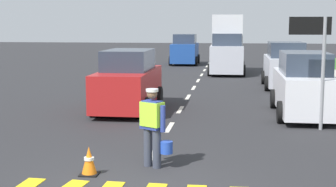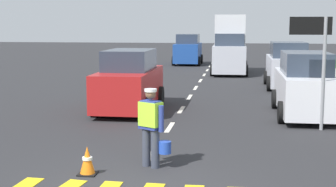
{
  "view_description": "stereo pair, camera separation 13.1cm",
  "coord_description": "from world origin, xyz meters",
  "px_view_note": "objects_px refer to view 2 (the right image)",
  "views": [
    {
      "loc": [
        1.79,
        -8.26,
        3.01
      ],
      "look_at": [
        0.04,
        5.02,
        1.1
      ],
      "focal_mm": 52.51,
      "sensor_mm": 36.0,
      "label": 1
    },
    {
      "loc": [
        1.92,
        -8.24,
        3.01
      ],
      "look_at": [
        0.04,
        5.02,
        1.1
      ],
      "focal_mm": 52.51,
      "sensor_mm": 36.0,
      "label": 2
    }
  ],
  "objects_px": {
    "road_worker": "(152,124)",
    "traffic_cone_near": "(87,161)",
    "car_parked_far": "(287,67)",
    "delivery_truck": "(230,47)",
    "car_parked_curbside": "(304,86)",
    "car_oncoming_lead": "(129,82)",
    "car_oncoming_third": "(188,50)",
    "lane_direction_sign": "(316,45)"
  },
  "relations": [
    {
      "from": "car_oncoming_lead",
      "to": "traffic_cone_near",
      "type": "bearing_deg",
      "value": -84.04
    },
    {
      "from": "car_oncoming_lead",
      "to": "car_parked_curbside",
      "type": "relative_size",
      "value": 1.0
    },
    {
      "from": "lane_direction_sign",
      "to": "delivery_truck",
      "type": "bearing_deg",
      "value": 99.45
    },
    {
      "from": "road_worker",
      "to": "car_oncoming_lead",
      "type": "distance_m",
      "value": 6.99
    },
    {
      "from": "traffic_cone_near",
      "to": "car_oncoming_lead",
      "type": "xyz_separation_m",
      "value": [
        -0.77,
        7.41,
        0.7
      ]
    },
    {
      "from": "traffic_cone_near",
      "to": "car_oncoming_lead",
      "type": "bearing_deg",
      "value": 95.96
    },
    {
      "from": "car_oncoming_third",
      "to": "car_parked_curbside",
      "type": "relative_size",
      "value": 0.87
    },
    {
      "from": "traffic_cone_near",
      "to": "road_worker",
      "type": "bearing_deg",
      "value": 30.53
    },
    {
      "from": "lane_direction_sign",
      "to": "delivery_truck",
      "type": "xyz_separation_m",
      "value": [
        -2.63,
        15.79,
        -0.8
      ]
    },
    {
      "from": "delivery_truck",
      "to": "car_parked_far",
      "type": "xyz_separation_m",
      "value": [
        2.8,
        -6.41,
        -0.6
      ]
    },
    {
      "from": "road_worker",
      "to": "car_oncoming_lead",
      "type": "bearing_deg",
      "value": 106.34
    },
    {
      "from": "road_worker",
      "to": "car_oncoming_third",
      "type": "distance_m",
      "value": 26.51
    },
    {
      "from": "delivery_truck",
      "to": "car_parked_far",
      "type": "height_order",
      "value": "delivery_truck"
    },
    {
      "from": "road_worker",
      "to": "car_parked_curbside",
      "type": "xyz_separation_m",
      "value": [
        3.94,
        6.43,
        0.05
      ]
    },
    {
      "from": "delivery_truck",
      "to": "car_parked_curbside",
      "type": "xyz_separation_m",
      "value": [
        2.65,
        -13.65,
        -0.63
      ]
    },
    {
      "from": "road_worker",
      "to": "lane_direction_sign",
      "type": "distance_m",
      "value": 5.99
    },
    {
      "from": "delivery_truck",
      "to": "car_oncoming_lead",
      "type": "distance_m",
      "value": 13.77
    },
    {
      "from": "lane_direction_sign",
      "to": "car_oncoming_third",
      "type": "height_order",
      "value": "lane_direction_sign"
    },
    {
      "from": "car_oncoming_lead",
      "to": "car_parked_curbside",
      "type": "xyz_separation_m",
      "value": [
        5.9,
        -0.28,
        -0.01
      ]
    },
    {
      "from": "lane_direction_sign",
      "to": "car_oncoming_third",
      "type": "xyz_separation_m",
      "value": [
        -5.82,
        22.15,
        -1.36
      ]
    },
    {
      "from": "delivery_truck",
      "to": "car_oncoming_lead",
      "type": "xyz_separation_m",
      "value": [
        -3.26,
        -13.37,
        -0.63
      ]
    },
    {
      "from": "road_worker",
      "to": "traffic_cone_near",
      "type": "relative_size",
      "value": 2.87
    },
    {
      "from": "delivery_truck",
      "to": "car_oncoming_lead",
      "type": "height_order",
      "value": "delivery_truck"
    },
    {
      "from": "traffic_cone_near",
      "to": "car_parked_far",
      "type": "distance_m",
      "value": 15.33
    },
    {
      "from": "lane_direction_sign",
      "to": "car_parked_far",
      "type": "height_order",
      "value": "lane_direction_sign"
    },
    {
      "from": "car_parked_far",
      "to": "car_parked_curbside",
      "type": "relative_size",
      "value": 0.95
    },
    {
      "from": "lane_direction_sign",
      "to": "car_oncoming_lead",
      "type": "relative_size",
      "value": 0.73
    },
    {
      "from": "lane_direction_sign",
      "to": "traffic_cone_near",
      "type": "height_order",
      "value": "lane_direction_sign"
    },
    {
      "from": "delivery_truck",
      "to": "car_parked_curbside",
      "type": "bearing_deg",
      "value": -79.03
    },
    {
      "from": "road_worker",
      "to": "car_oncoming_lead",
      "type": "relative_size",
      "value": 0.38
    },
    {
      "from": "traffic_cone_near",
      "to": "car_parked_far",
      "type": "bearing_deg",
      "value": 69.8
    },
    {
      "from": "lane_direction_sign",
      "to": "car_oncoming_third",
      "type": "relative_size",
      "value": 0.84
    },
    {
      "from": "road_worker",
      "to": "traffic_cone_near",
      "type": "xyz_separation_m",
      "value": [
        -1.19,
        -0.7,
        -0.64
      ]
    },
    {
      "from": "road_worker",
      "to": "lane_direction_sign",
      "type": "bearing_deg",
      "value": 47.58
    },
    {
      "from": "car_oncoming_lead",
      "to": "car_parked_far",
      "type": "bearing_deg",
      "value": 48.94
    },
    {
      "from": "road_worker",
      "to": "delivery_truck",
      "type": "relative_size",
      "value": 0.36
    },
    {
      "from": "road_worker",
      "to": "car_parked_far",
      "type": "height_order",
      "value": "car_parked_far"
    },
    {
      "from": "traffic_cone_near",
      "to": "car_parked_curbside",
      "type": "height_order",
      "value": "car_parked_curbside"
    },
    {
      "from": "road_worker",
      "to": "car_parked_far",
      "type": "bearing_deg",
      "value": 73.33
    },
    {
      "from": "traffic_cone_near",
      "to": "car_parked_far",
      "type": "relative_size",
      "value": 0.14
    },
    {
      "from": "traffic_cone_near",
      "to": "car_parked_curbside",
      "type": "bearing_deg",
      "value": 54.29
    },
    {
      "from": "car_parked_far",
      "to": "car_parked_curbside",
      "type": "xyz_separation_m",
      "value": [
        -0.16,
        -7.23,
        -0.03
      ]
    }
  ]
}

